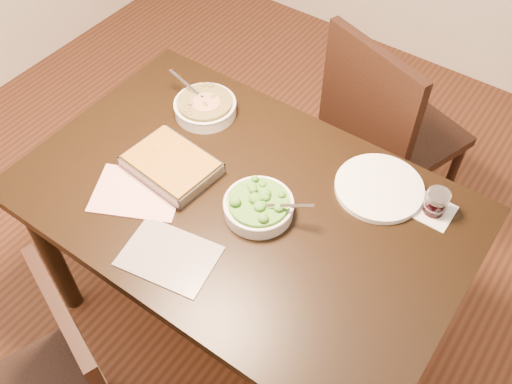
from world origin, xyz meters
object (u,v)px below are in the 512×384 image
(table, at_px, (243,217))
(chair_far, at_px, (383,128))
(baking_dish, at_px, (172,165))
(wine_tumbler, at_px, (436,202))
(dinner_plate, at_px, (379,188))
(stew_bowl, at_px, (205,106))
(broccoli_bowl, at_px, (259,206))

(table, height_order, chair_far, chair_far)
(baking_dish, height_order, wine_tumbler, wine_tumbler)
(baking_dish, distance_m, dinner_plate, 0.67)
(stew_bowl, height_order, chair_far, chair_far)
(wine_tumbler, bearing_deg, chair_far, 128.82)
(table, xyz_separation_m, wine_tumbler, (0.51, 0.30, 0.14))
(broccoli_bowl, height_order, chair_far, chair_far)
(baking_dish, bearing_deg, table, 13.56)
(dinner_plate, bearing_deg, broccoli_bowl, -131.33)
(chair_far, bearing_deg, stew_bowl, 65.69)
(table, relative_size, wine_tumbler, 17.31)
(dinner_plate, bearing_deg, stew_bowl, -176.75)
(stew_bowl, height_order, broccoli_bowl, same)
(dinner_plate, relative_size, chair_far, 0.29)
(chair_far, bearing_deg, broccoli_bowl, 103.89)
(dinner_plate, height_order, chair_far, chair_far)
(dinner_plate, xyz_separation_m, chair_far, (-0.19, 0.47, -0.21))
(chair_far, bearing_deg, baking_dish, 82.34)
(stew_bowl, height_order, dinner_plate, stew_bowl)
(wine_tumbler, relative_size, chair_far, 0.08)
(table, xyz_separation_m, chair_far, (0.14, 0.75, -0.11))
(broccoli_bowl, relative_size, chair_far, 0.24)
(wine_tumbler, bearing_deg, broccoli_bowl, -144.26)
(table, xyz_separation_m, stew_bowl, (-0.34, 0.24, 0.13))
(table, relative_size, chair_far, 1.43)
(stew_bowl, relative_size, baking_dish, 0.81)
(table, xyz_separation_m, broccoli_bowl, (0.07, -0.01, 0.13))
(wine_tumbler, distance_m, chair_far, 0.63)
(table, distance_m, broccoli_bowl, 0.15)
(stew_bowl, xyz_separation_m, chair_far, (0.48, 0.51, -0.23))
(stew_bowl, xyz_separation_m, baking_dish, (0.08, -0.28, -0.01))
(table, relative_size, broccoli_bowl, 5.88)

